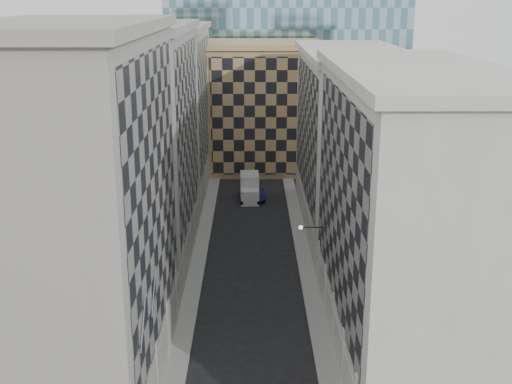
{
  "coord_description": "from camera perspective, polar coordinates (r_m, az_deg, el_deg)",
  "views": [
    {
      "loc": [
        -0.01,
        -27.2,
        24.97
      ],
      "look_at": [
        0.29,
        12.03,
        13.01
      ],
      "focal_mm": 45.0,
      "sensor_mm": 36.0,
      "label": 1
    }
  ],
  "objects": [
    {
      "name": "sidewalk_west",
      "position": [
        62.6,
        -5.24,
        -6.55
      ],
      "size": [
        1.5,
        100.0,
        0.15
      ],
      "primitive_type": "cube",
      "color": "gray",
      "rests_on": "ground"
    },
    {
      "name": "sidewalk_east",
      "position": [
        62.61,
        4.44,
        -6.53
      ],
      "size": [
        1.5,
        100.0,
        0.15
      ],
      "primitive_type": "cube",
      "color": "gray",
      "rests_on": "ground"
    },
    {
      "name": "bldg_left_a",
      "position": [
        41.84,
        -15.49,
        -2.0
      ],
      "size": [
        10.8,
        22.8,
        23.7
      ],
      "color": "gray",
      "rests_on": "ground"
    },
    {
      "name": "bldg_left_b",
      "position": [
        62.68,
        -10.45,
        4.1
      ],
      "size": [
        10.8,
        22.8,
        22.7
      ],
      "color": "#99958E",
      "rests_on": "ground"
    },
    {
      "name": "bldg_left_c",
      "position": [
        84.11,
        -7.92,
        7.12
      ],
      "size": [
        10.8,
        22.8,
        21.7
      ],
      "color": "gray",
      "rests_on": "ground"
    },
    {
      "name": "bldg_right_a",
      "position": [
        45.98,
        13.29,
        -2.09
      ],
      "size": [
        10.8,
        26.8,
        20.7
      ],
      "color": "beige",
      "rests_on": "ground"
    },
    {
      "name": "bldg_right_b",
      "position": [
        71.67,
        8.34,
        4.6
      ],
      "size": [
        10.8,
        28.8,
        19.7
      ],
      "color": "beige",
      "rests_on": "ground"
    },
    {
      "name": "tan_block",
      "position": [
        96.38,
        0.76,
        7.68
      ],
      "size": [
        16.8,
        14.8,
        18.8
      ],
      "color": "#A38156",
      "rests_on": "ground"
    },
    {
      "name": "flagpoles_left",
      "position": [
        37.75,
        -9.52,
        -10.01
      ],
      "size": [
        0.1,
        6.33,
        2.33
      ],
      "color": "gray",
      "rests_on": "ground"
    },
    {
      "name": "bracket_lamp",
      "position": [
        54.71,
        4.19,
        -3.15
      ],
      "size": [
        1.98,
        0.36,
        0.36
      ],
      "color": "black",
      "rests_on": "ground"
    },
    {
      "name": "box_truck",
      "position": [
        82.27,
        -0.57,
        0.3
      ],
      "size": [
        2.48,
        5.84,
        3.18
      ],
      "rotation": [
        0.0,
        0.0,
        0.02
      ],
      "color": "silver",
      "rests_on": "ground"
    },
    {
      "name": "dark_car",
      "position": [
        82.19,
        0.26,
        -0.26
      ],
      "size": [
        1.56,
        3.92,
        1.27
      ],
      "primitive_type": "imported",
      "rotation": [
        0.0,
        0.0,
        0.06
      ],
      "color": "#10113B",
      "rests_on": "ground"
    }
  ]
}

